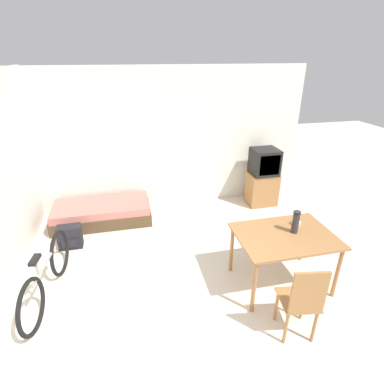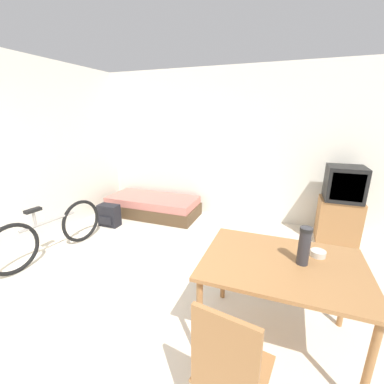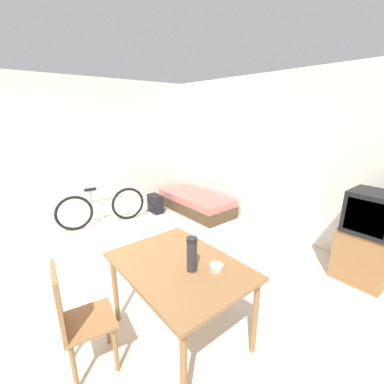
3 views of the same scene
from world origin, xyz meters
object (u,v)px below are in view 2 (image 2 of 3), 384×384
(bicycle, at_px, (51,233))
(mate_bowl, at_px, (318,253))
(daybed, at_px, (153,206))
(tv, at_px, (341,205))
(wooden_chair, at_px, (229,370))
(backpack, at_px, (109,215))
(thermos_flask, at_px, (304,245))
(dining_table, at_px, (282,272))

(bicycle, bearing_deg, mate_bowl, -3.75)
(daybed, bearing_deg, bicycle, -107.54)
(tv, distance_m, bicycle, 4.22)
(wooden_chair, bearing_deg, daybed, 125.35)
(mate_bowl, relative_size, backpack, 0.31)
(daybed, height_order, wooden_chair, wooden_chair)
(thermos_flask, bearing_deg, backpack, 153.98)
(daybed, relative_size, backpack, 4.53)
(bicycle, height_order, backpack, bicycle)
(dining_table, bearing_deg, mate_bowl, 36.64)
(thermos_flask, relative_size, mate_bowl, 2.54)
(daybed, distance_m, tv, 3.22)
(thermos_flask, bearing_deg, mate_bowl, 52.66)
(wooden_chair, height_order, thermos_flask, thermos_flask)
(wooden_chair, relative_size, mate_bowl, 8.18)
(tv, distance_m, thermos_flask, 2.37)
(daybed, height_order, tv, tv)
(daybed, xyz_separation_m, mate_bowl, (2.69, -2.04, 0.62))
(bicycle, bearing_deg, thermos_flask, -6.91)
(dining_table, height_order, thermos_flask, thermos_flask)
(daybed, height_order, bicycle, bicycle)
(dining_table, height_order, mate_bowl, mate_bowl)
(dining_table, xyz_separation_m, bicycle, (-3.00, 0.41, -0.35))
(bicycle, xyz_separation_m, mate_bowl, (3.27, -0.21, 0.46))
(wooden_chair, distance_m, bicycle, 3.05)
(bicycle, xyz_separation_m, backpack, (0.10, 1.10, -0.15))
(thermos_flask, bearing_deg, dining_table, -167.35)
(dining_table, xyz_separation_m, wooden_chair, (-0.23, -0.85, -0.15))
(mate_bowl, bearing_deg, bicycle, 176.25)
(bicycle, distance_m, backpack, 1.12)
(wooden_chair, bearing_deg, dining_table, 74.60)
(dining_table, bearing_deg, daybed, 137.23)
(backpack, bearing_deg, wooden_chair, -41.52)
(daybed, distance_m, wooden_chair, 3.80)
(dining_table, xyz_separation_m, backpack, (-2.90, 1.51, -0.50))
(wooden_chair, xyz_separation_m, thermos_flask, (0.37, 0.88, 0.40))
(dining_table, distance_m, wooden_chair, 0.89)
(thermos_flask, bearing_deg, wooden_chair, -112.95)
(tv, xyz_separation_m, bicycle, (-3.78, -1.87, -0.25))
(dining_table, height_order, backpack, dining_table)
(thermos_flask, distance_m, mate_bowl, 0.25)
(daybed, bearing_deg, mate_bowl, -37.25)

